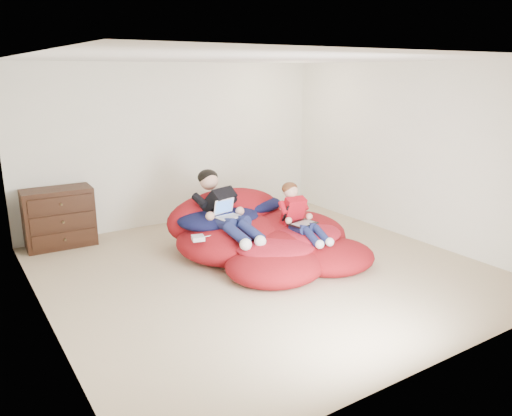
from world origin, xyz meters
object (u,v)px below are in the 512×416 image
at_px(beanbag_pile, 263,236).
at_px(older_boy, 221,206).
at_px(dresser, 59,218).
at_px(laptop_black, 299,218).
at_px(laptop_white, 227,212).
at_px(younger_boy, 299,213).

relative_size(beanbag_pile, older_boy, 1.78).
relative_size(dresser, laptop_black, 2.29).
xyz_separation_m(older_boy, laptop_white, (0.00, -0.13, -0.06)).
distance_m(older_boy, younger_boy, 1.00).
distance_m(younger_boy, laptop_white, 0.92).
relative_size(beanbag_pile, younger_boy, 2.68).
bearing_deg(laptop_white, laptop_black, -31.37).
relative_size(younger_boy, laptop_white, 2.72).
bearing_deg(younger_boy, dresser, 138.62).
bearing_deg(laptop_black, younger_boy, 90.00).
bearing_deg(laptop_white, beanbag_pile, -11.05).
xyz_separation_m(dresser, beanbag_pile, (2.19, -1.81, -0.16)).
distance_m(beanbag_pile, laptop_white, 0.63).
bearing_deg(laptop_white, older_boy, 90.00).
xyz_separation_m(beanbag_pile, older_boy, (-0.49, 0.23, 0.44)).
height_order(older_boy, laptop_black, older_boy).
distance_m(beanbag_pile, laptop_black, 0.57).
relative_size(older_boy, younger_boy, 1.51).
bearing_deg(beanbag_pile, older_boy, 154.87).
height_order(dresser, older_boy, older_boy).
height_order(dresser, laptop_white, dresser).
bearing_deg(younger_boy, laptop_black, -90.00).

